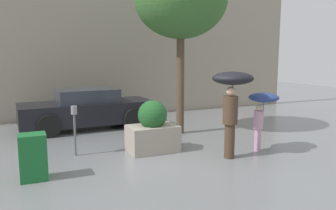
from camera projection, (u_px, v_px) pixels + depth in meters
The scene contains 8 objects.
ground_plane at pixel (169, 162), 7.38m from camera, with size 40.00×40.00×0.00m, color slate.
building_facade at pixel (100, 40), 12.79m from camera, with size 18.00×0.30×6.00m.
planter_box at pixel (153, 130), 8.16m from camera, with size 1.22×0.80×1.29m.
person_adult at pixel (232, 91), 7.56m from camera, with size 0.96×0.96×2.02m.
person_child at pixel (262, 105), 8.12m from camera, with size 0.74×0.74×1.48m.
parked_car_near at pixel (87, 109), 10.89m from camera, with size 4.33×2.00×1.31m.
parking_meter at pixel (74, 120), 7.76m from camera, with size 0.14×0.14×1.21m.
newspaper_box at pixel (33, 157), 6.27m from camera, with size 0.50×0.44×0.90m.
Camera 1 is at (-2.98, -6.46, 2.34)m, focal length 35.00 mm.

